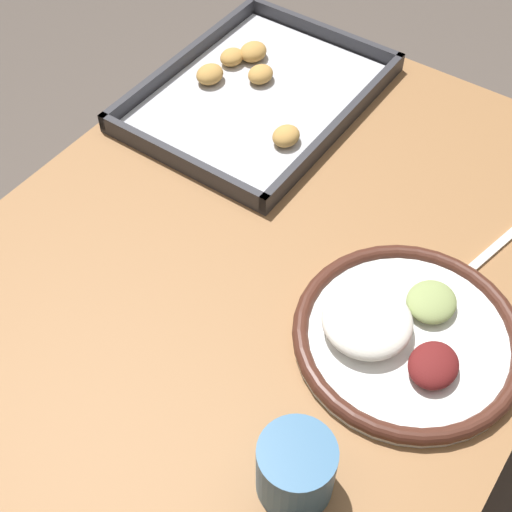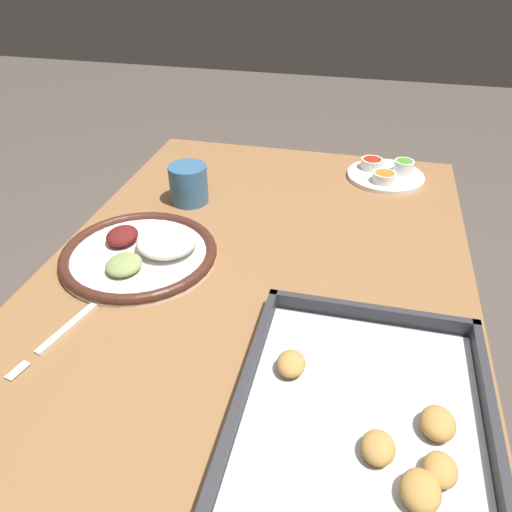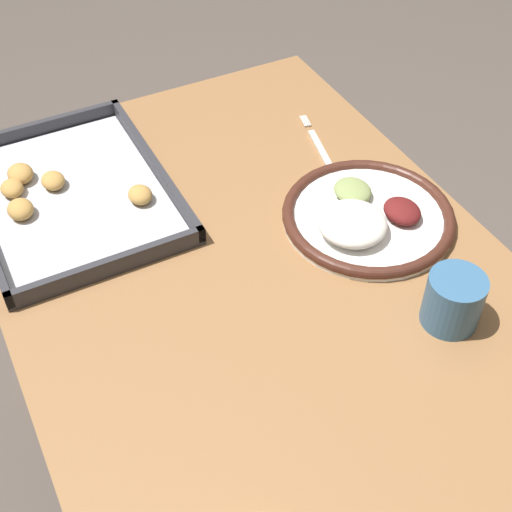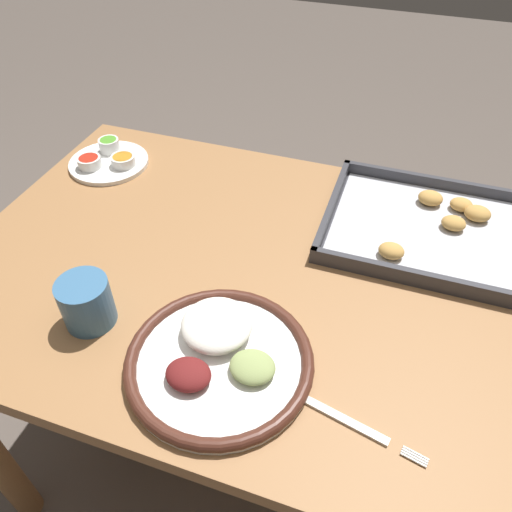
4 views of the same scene
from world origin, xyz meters
name	(u,v)px [view 1 (image 1 of 4)]	position (x,y,z in m)	size (l,w,h in m)	color
ground_plane	(254,482)	(0.00, 0.00, 0.00)	(8.00, 8.00, 0.00)	#564C44
dining_table	(253,323)	(0.00, 0.00, 0.60)	(1.09, 0.76, 0.72)	olive
dinner_plate	(403,334)	(0.02, -0.21, 0.73)	(0.29, 0.29, 0.05)	white
fork	(493,250)	(0.22, -0.25, 0.72)	(0.21, 0.06, 0.00)	silver
baking_tray	(256,92)	(0.30, 0.21, 0.73)	(0.42, 0.32, 0.04)	#333338
drinking_cup	(296,469)	(-0.21, -0.20, 0.76)	(0.08, 0.08, 0.08)	#38668E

